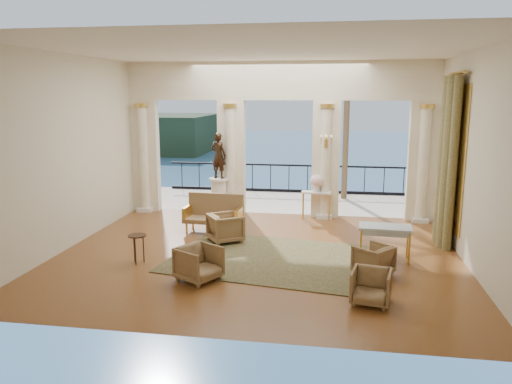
% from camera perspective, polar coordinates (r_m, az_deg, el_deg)
% --- Properties ---
extents(floor, '(9.00, 9.00, 0.00)m').
position_cam_1_polar(floor, '(11.41, 0.21, -7.18)').
color(floor, '#542811').
rests_on(floor, ground).
extents(room_walls, '(9.00, 9.00, 9.00)m').
position_cam_1_polar(room_walls, '(9.75, -0.81, 6.97)').
color(room_walls, beige).
rests_on(room_walls, ground).
extents(arcade, '(9.00, 0.56, 4.50)m').
position_cam_1_polar(arcade, '(14.64, 2.56, 7.24)').
color(arcade, beige).
rests_on(arcade, ground).
extents(terrace, '(10.00, 3.60, 0.10)m').
position_cam_1_polar(terrace, '(16.97, 3.25, -1.20)').
color(terrace, beige).
rests_on(terrace, ground).
extents(balustrade, '(9.00, 0.06, 1.03)m').
position_cam_1_polar(balustrade, '(18.45, 3.78, 1.25)').
color(balustrade, black).
rests_on(balustrade, terrace).
extents(palm_tree, '(2.00, 2.00, 4.50)m').
position_cam_1_polar(palm_tree, '(17.30, 10.46, 12.68)').
color(palm_tree, '#4C3823').
rests_on(palm_tree, terrace).
extents(headland, '(22.00, 18.00, 6.00)m').
position_cam_1_polar(headland, '(86.94, -12.34, 6.65)').
color(headland, black).
rests_on(headland, sea).
extents(sea, '(160.00, 160.00, 0.00)m').
position_cam_1_polar(sea, '(71.36, 7.72, 3.42)').
color(sea, navy).
rests_on(sea, ground).
extents(curtain, '(0.33, 1.40, 4.09)m').
position_cam_1_polar(curtain, '(12.57, 21.06, 3.24)').
color(curtain, brown).
rests_on(curtain, ground).
extents(window_frame, '(0.04, 1.60, 3.40)m').
position_cam_1_polar(window_frame, '(12.60, 21.92, 3.57)').
color(window_frame, gold).
rests_on(window_frame, room_walls).
extents(wall_sconce, '(0.30, 0.11, 0.33)m').
position_cam_1_polar(wall_sconce, '(14.27, 8.02, 5.60)').
color(wall_sconce, gold).
rests_on(wall_sconce, arcade).
extents(rug, '(4.52, 3.76, 0.02)m').
position_cam_1_polar(rug, '(11.16, 1.22, -7.55)').
color(rug, '#282F15').
rests_on(rug, ground).
extents(armchair_a, '(0.96, 0.98, 0.75)m').
position_cam_1_polar(armchair_a, '(9.87, -6.55, -7.93)').
color(armchair_a, '#4E3C22').
rests_on(armchair_a, ground).
extents(armchair_b, '(0.75, 0.72, 0.67)m').
position_cam_1_polar(armchair_b, '(9.02, 13.02, -10.32)').
color(armchair_b, '#4E3C22').
rests_on(armchair_b, ground).
extents(armchair_c, '(0.89, 0.89, 0.67)m').
position_cam_1_polar(armchair_c, '(10.41, 13.26, -7.37)').
color(armchair_c, '#4E3C22').
rests_on(armchair_c, ground).
extents(armchair_d, '(1.00, 1.02, 0.77)m').
position_cam_1_polar(armchair_d, '(12.29, -3.49, -3.95)').
color(armchair_d, '#4E3C22').
rests_on(armchair_d, ground).
extents(settee, '(1.54, 0.73, 1.00)m').
position_cam_1_polar(settee, '(13.18, -4.80, -2.44)').
color(settee, '#4E3C22').
rests_on(settee, ground).
extents(game_table, '(1.15, 0.67, 0.77)m').
position_cam_1_polar(game_table, '(11.24, 14.54, -4.17)').
color(game_table, '#ABC3D3').
rests_on(game_table, ground).
extents(pedestal, '(0.62, 0.62, 1.13)m').
position_cam_1_polar(pedestal, '(14.91, -4.24, -0.63)').
color(pedestal, silver).
rests_on(pedestal, ground).
extents(statue, '(0.57, 0.46, 1.34)m').
position_cam_1_polar(statue, '(14.70, -4.32, 4.17)').
color(statue, black).
rests_on(statue, pedestal).
extents(console_table, '(0.86, 0.36, 0.80)m').
position_cam_1_polar(console_table, '(14.55, 6.91, -0.48)').
color(console_table, silver).
rests_on(console_table, ground).
extents(urn, '(0.38, 0.38, 0.50)m').
position_cam_1_polar(urn, '(14.47, 6.95, 1.15)').
color(urn, silver).
rests_on(urn, console_table).
extents(side_table, '(0.39, 0.39, 0.63)m').
position_cam_1_polar(side_table, '(11.00, -13.42, -5.24)').
color(side_table, black).
rests_on(side_table, ground).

